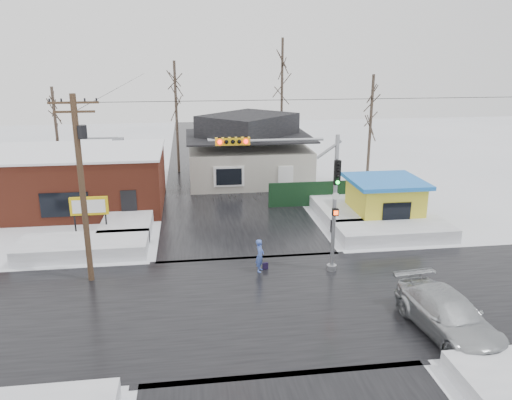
{
  "coord_description": "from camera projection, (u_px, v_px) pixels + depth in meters",
  "views": [
    {
      "loc": [
        -3.01,
        -19.72,
        10.79
      ],
      "look_at": [
        0.51,
        6.06,
        3.0
      ],
      "focal_mm": 35.0,
      "sensor_mm": 36.0,
      "label": 1
    }
  ],
  "objects": [
    {
      "name": "shopping_bag",
      "position": [
        265.0,
        266.0,
        25.6
      ],
      "size": [
        0.3,
        0.17,
        0.35
      ],
      "primitive_type": "cube",
      "rotation": [
        0.0,
        0.0,
        0.19
      ],
      "color": "black",
      "rests_on": "ground"
    },
    {
      "name": "tree_far_west",
      "position": [
        54.0,
        107.0,
        41.34
      ],
      "size": [
        3.0,
        3.0,
        8.0
      ],
      "color": "#332821",
      "rests_on": "ground"
    },
    {
      "name": "snowbank_ne",
      "position": [
        394.0,
        232.0,
        29.89
      ],
      "size": [
        7.0,
        3.0,
        0.8
      ],
      "primitive_type": "cube",
      "color": "white",
      "rests_on": "ground"
    },
    {
      "name": "car",
      "position": [
        448.0,
        315.0,
        19.63
      ],
      "size": [
        2.83,
        5.72,
        1.6
      ],
      "primitive_type": "imported",
      "rotation": [
        0.0,
        0.0,
        0.11
      ],
      "color": "#AFB3B7",
      "rests_on": "ground"
    },
    {
      "name": "traffic_signal",
      "position": [
        304.0,
        186.0,
        24.03
      ],
      "size": [
        6.05,
        0.68,
        7.0
      ],
      "color": "gray",
      "rests_on": "ground"
    },
    {
      "name": "fence",
      "position": [
        323.0,
        193.0,
        36.07
      ],
      "size": [
        8.0,
        0.12,
        1.8
      ],
      "primitive_type": "cube",
      "color": "black",
      "rests_on": "ground"
    },
    {
      "name": "tree_far_right",
      "position": [
        372.0,
        97.0,
        40.69
      ],
      "size": [
        3.0,
        3.0,
        9.0
      ],
      "color": "#332821",
      "rests_on": "ground"
    },
    {
      "name": "house",
      "position": [
        248.0,
        151.0,
        42.59
      ],
      "size": [
        10.4,
        8.4,
        5.76
      ],
      "color": "#B6B1A4",
      "rests_on": "ground"
    },
    {
      "name": "brick_building",
      "position": [
        77.0,
        179.0,
        35.36
      ],
      "size": [
        12.2,
        8.2,
        4.12
      ],
      "color": "maroon",
      "rests_on": "ground"
    },
    {
      "name": "kiosk",
      "position": [
        384.0,
        200.0,
        32.5
      ],
      "size": [
        4.6,
        4.6,
        2.88
      ],
      "color": "yellow",
      "rests_on": "ground"
    },
    {
      "name": "tree_far_mid",
      "position": [
        282.0,
        65.0,
        46.82
      ],
      "size": [
        3.0,
        3.0,
        12.0
      ],
      "color": "#332821",
      "rests_on": "ground"
    },
    {
      "name": "utility_pole",
      "position": [
        83.0,
        179.0,
        23.03
      ],
      "size": [
        3.15,
        0.44,
        9.0
      ],
      "color": "#382619",
      "rests_on": "ground"
    },
    {
      "name": "road_ew",
      "position": [
        263.0,
        303.0,
        22.2
      ],
      "size": [
        120.0,
        10.0,
        0.02
      ],
      "primitive_type": "cube",
      "color": "black",
      "rests_on": "ground"
    },
    {
      "name": "pedestrian",
      "position": [
        260.0,
        256.0,
        25.2
      ],
      "size": [
        0.6,
        0.73,
        1.71
      ],
      "primitive_type": "imported",
      "rotation": [
        0.0,
        0.0,
        1.22
      ],
      "color": "#415CB7",
      "rests_on": "ground"
    },
    {
      "name": "tree_far_left",
      "position": [
        175.0,
        84.0,
        44.08
      ],
      "size": [
        3.0,
        3.0,
        10.0
      ],
      "color": "#332821",
      "rests_on": "ground"
    },
    {
      "name": "ground",
      "position": [
        263.0,
        303.0,
        22.2
      ],
      "size": [
        120.0,
        120.0,
        0.0
      ],
      "primitive_type": "plane",
      "color": "white",
      "rests_on": "ground"
    },
    {
      "name": "snowbank_nside_e",
      "position": [
        337.0,
        208.0,
        34.38
      ],
      "size": [
        3.0,
        8.0,
        0.8
      ],
      "primitive_type": "cube",
      "color": "white",
      "rests_on": "ground"
    },
    {
      "name": "road_ns",
      "position": [
        263.0,
        303.0,
        22.2
      ],
      "size": [
        10.0,
        120.0,
        0.02
      ],
      "primitive_type": "cube",
      "color": "black",
      "rests_on": "ground"
    },
    {
      "name": "snowbank_nside_w",
      "position": [
        130.0,
        217.0,
        32.57
      ],
      "size": [
        3.0,
        8.0,
        0.8
      ],
      "primitive_type": "cube",
      "color": "white",
      "rests_on": "ground"
    },
    {
      "name": "marquee_sign",
      "position": [
        89.0,
        207.0,
        29.49
      ],
      "size": [
        2.2,
        0.21,
        2.55
      ],
      "color": "black",
      "rests_on": "ground"
    },
    {
      "name": "snowbank_nw",
      "position": [
        84.0,
        247.0,
        27.56
      ],
      "size": [
        7.0,
        3.0,
        0.8
      ],
      "primitive_type": "cube",
      "color": "white",
      "rests_on": "ground"
    }
  ]
}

